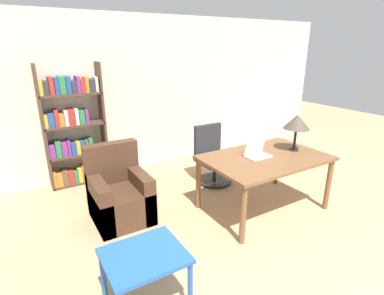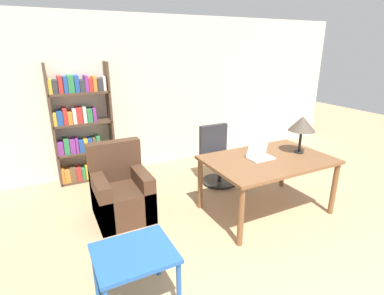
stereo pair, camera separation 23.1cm
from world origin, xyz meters
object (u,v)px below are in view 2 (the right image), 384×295
(laptop, at_px, (260,154))
(armchair, at_px, (121,194))
(desk, at_px, (268,164))
(office_chair, at_px, (218,158))
(bookshelf, at_px, (81,129))
(side_table_blue, at_px, (134,259))
(table_lamp, at_px, (302,124))

(laptop, xyz_separation_m, armchair, (-1.69, 0.70, -0.51))
(laptop, bearing_deg, desk, -32.98)
(office_chair, distance_m, bookshelf, 2.29)
(office_chair, xyz_separation_m, armchair, (-1.71, -0.35, -0.09))
(desk, height_order, side_table_blue, desk)
(table_lamp, bearing_deg, armchair, 161.34)
(office_chair, bearing_deg, table_lamp, -61.55)
(desk, height_order, office_chair, office_chair)
(office_chair, bearing_deg, laptop, -90.73)
(laptop, xyz_separation_m, table_lamp, (0.63, -0.08, 0.36))
(laptop, distance_m, office_chair, 1.13)
(desk, distance_m, office_chair, 1.15)
(table_lamp, height_order, office_chair, table_lamp)
(side_table_blue, distance_m, armchair, 1.54)
(table_lamp, bearing_deg, side_table_blue, -164.34)
(laptop, height_order, table_lamp, table_lamp)
(side_table_blue, bearing_deg, desk, 19.79)
(laptop, bearing_deg, bookshelf, 132.47)
(office_chair, relative_size, bookshelf, 0.49)
(armchair, bearing_deg, desk, -23.21)
(desk, bearing_deg, office_chair, 94.31)
(laptop, bearing_deg, office_chair, 89.27)
(table_lamp, height_order, bookshelf, bookshelf)
(desk, bearing_deg, table_lamp, -1.67)
(desk, distance_m, bookshelf, 3.01)
(desk, xyz_separation_m, office_chair, (-0.08, 1.12, -0.28))
(side_table_blue, bearing_deg, laptop, 22.29)
(laptop, height_order, office_chair, laptop)
(bookshelf, bearing_deg, table_lamp, -40.62)
(table_lamp, height_order, armchair, table_lamp)
(table_lamp, distance_m, office_chair, 1.50)
(laptop, xyz_separation_m, office_chair, (0.01, 1.05, -0.41))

